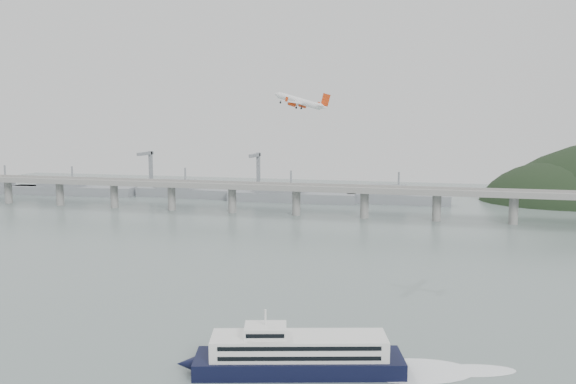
# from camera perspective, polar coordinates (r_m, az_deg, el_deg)

# --- Properties ---
(ground) EXTENTS (900.00, 900.00, 0.00)m
(ground) POSITION_cam_1_polar(r_m,az_deg,el_deg) (219.00, -3.57, -11.17)
(ground) COLOR slate
(ground) RESTS_ON ground
(bridge) EXTENTS (800.00, 22.00, 23.90)m
(bridge) POSITION_cam_1_polar(r_m,az_deg,el_deg) (406.37, 4.82, -0.06)
(bridge) COLOR gray
(bridge) RESTS_ON ground
(distant_fleet) EXTENTS (453.00, 60.90, 40.00)m
(distant_fleet) POSITION_cam_1_polar(r_m,az_deg,el_deg) (515.92, -11.13, 0.10)
(distant_fleet) COLOR slate
(distant_fleet) RESTS_ON ground
(ferry) EXTENTS (93.22, 34.15, 17.88)m
(ferry) POSITION_cam_1_polar(r_m,az_deg,el_deg) (161.63, 1.11, -16.19)
(ferry) COLOR black
(ferry) RESTS_ON ground
(airliner) EXTENTS (31.17, 29.01, 10.57)m
(airliner) POSITION_cam_1_polar(r_m,az_deg,el_deg) (271.79, 1.26, 9.18)
(airliner) COLOR white
(airliner) RESTS_ON ground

